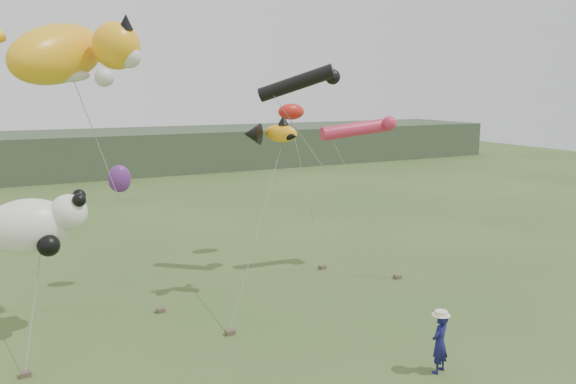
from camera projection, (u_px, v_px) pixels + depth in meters
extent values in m
plane|color=#385123|center=(341.00, 364.00, 16.84)|extent=(120.00, 120.00, 0.00)
cube|color=#2D3D28|center=(101.00, 152.00, 56.01)|extent=(90.00, 12.00, 4.00)
imported|color=#15154F|center=(440.00, 343.00, 16.22)|extent=(0.76, 0.63, 1.79)
cube|color=brown|center=(161.00, 310.00, 20.77)|extent=(0.30, 0.24, 0.16)
cube|color=brown|center=(230.00, 332.00, 18.88)|extent=(0.30, 0.24, 0.16)
cube|color=brown|center=(397.00, 277.00, 24.49)|extent=(0.30, 0.24, 0.16)
cube|color=brown|center=(25.00, 374.00, 16.11)|extent=(0.30, 0.24, 0.16)
cube|color=brown|center=(322.00, 267.00, 25.79)|extent=(0.30, 0.24, 0.16)
ellipsoid|color=#FBAD16|center=(58.00, 54.00, 18.59)|extent=(4.55, 4.50, 2.78)
sphere|color=#FBAD16|center=(116.00, 46.00, 18.55)|extent=(1.56, 1.56, 1.56)
cone|color=black|center=(126.00, 21.00, 18.15)|extent=(0.49, 0.59, 0.59)
cone|color=black|center=(126.00, 25.00, 18.99)|extent=(0.49, 0.56, 0.56)
sphere|color=silver|center=(129.00, 56.00, 18.53)|extent=(0.78, 0.78, 0.78)
ellipsoid|color=silver|center=(66.00, 75.00, 18.56)|extent=(1.53, 0.76, 0.48)
sphere|color=silver|center=(104.00, 77.00, 18.04)|extent=(0.61, 0.61, 0.61)
sphere|color=silver|center=(104.00, 78.00, 19.19)|extent=(0.61, 0.61, 0.61)
ellipsoid|color=#FFA717|center=(281.00, 133.00, 21.54)|extent=(1.36, 1.27, 0.76)
cone|color=black|center=(252.00, 134.00, 21.30)|extent=(1.02, 1.04, 0.82)
cone|color=black|center=(283.00, 120.00, 21.49)|extent=(0.46, 0.46, 0.37)
cone|color=black|center=(293.00, 136.00, 21.28)|extent=(0.48, 0.51, 0.37)
cone|color=black|center=(282.00, 135.00, 22.08)|extent=(0.48, 0.51, 0.37)
cylinder|color=black|center=(296.00, 83.00, 24.06)|extent=(3.02, 2.57, 1.63)
sphere|color=black|center=(333.00, 77.00, 24.21)|extent=(0.67, 0.67, 0.67)
cylinder|color=#C52747|center=(355.00, 129.00, 24.98)|extent=(3.32, 0.98, 0.95)
sphere|color=#C52747|center=(389.00, 123.00, 25.12)|extent=(0.65, 0.65, 0.65)
ellipsoid|color=white|center=(29.00, 226.00, 18.36)|extent=(2.75, 1.83, 1.83)
sphere|color=white|center=(69.00, 212.00, 18.56)|extent=(1.22, 1.22, 1.22)
sphere|color=black|center=(79.00, 200.00, 18.26)|extent=(0.45, 0.45, 0.45)
sphere|color=black|center=(79.00, 196.00, 19.06)|extent=(0.45, 0.45, 0.45)
sphere|color=black|center=(49.00, 246.00, 17.97)|extent=(0.71, 0.71, 0.71)
sphere|color=black|center=(2.00, 239.00, 18.35)|extent=(0.71, 0.71, 0.71)
ellipsoid|color=red|center=(291.00, 112.00, 26.91)|extent=(1.34, 0.78, 0.78)
ellipsoid|color=#602777|center=(120.00, 179.00, 22.64)|extent=(0.92, 0.61, 1.12)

